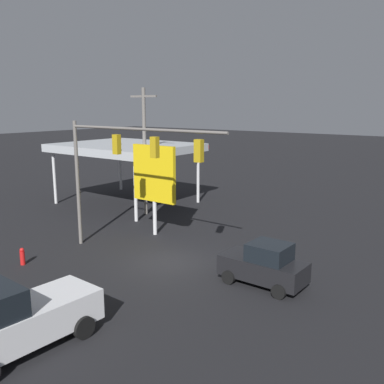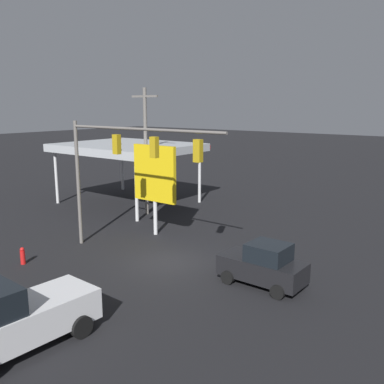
% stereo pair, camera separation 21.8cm
% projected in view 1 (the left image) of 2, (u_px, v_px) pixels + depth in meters
% --- Properties ---
extents(ground_plane, '(200.00, 200.00, 0.00)m').
position_uv_depth(ground_plane, '(169.00, 262.00, 21.87)').
color(ground_plane, black).
extents(traffic_signal_assembly, '(10.02, 0.43, 7.03)m').
position_uv_depth(traffic_signal_assembly, '(124.00, 157.00, 21.52)').
color(traffic_signal_assembly, slate).
rests_on(traffic_signal_assembly, ground).
extents(utility_pole, '(2.40, 0.26, 9.06)m').
position_uv_depth(utility_pole, '(145.00, 149.00, 30.50)').
color(utility_pole, slate).
rests_on(utility_pole, ground).
extents(gas_station_canopy, '(10.23, 8.50, 4.83)m').
position_uv_depth(gas_station_canopy, '(126.00, 148.00, 34.12)').
color(gas_station_canopy, '#B2B7BC').
rests_on(gas_station_canopy, ground).
extents(price_sign, '(3.18, 0.27, 5.53)m').
position_uv_depth(price_sign, '(154.00, 175.00, 25.76)').
color(price_sign, silver).
rests_on(price_sign, ground).
extents(pickup_parked, '(2.45, 5.29, 2.40)m').
position_uv_depth(pickup_parked, '(16.00, 320.00, 13.73)').
color(pickup_parked, silver).
rests_on(pickup_parked, ground).
extents(hatchback_crossing, '(3.83, 2.02, 1.97)m').
position_uv_depth(hatchback_crossing, '(264.00, 265.00, 18.89)').
color(hatchback_crossing, black).
rests_on(hatchback_crossing, ground).
extents(fire_hydrant, '(0.24, 0.24, 0.88)m').
position_uv_depth(fire_hydrant, '(22.00, 256.00, 21.40)').
color(fire_hydrant, red).
rests_on(fire_hydrant, ground).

